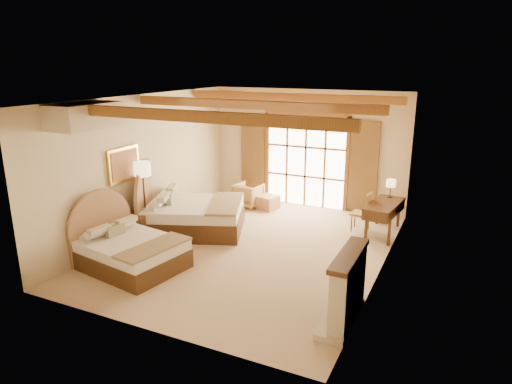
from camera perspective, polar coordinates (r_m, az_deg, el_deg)
The scene contains 19 objects.
floor at distance 10.00m, azimuth -0.61°, elevation -6.99°, with size 7.00×7.00×0.00m, color tan.
wall_back at distance 12.65m, azimuth 6.36°, elevation 5.42°, with size 5.50×5.50×0.00m, color beige.
wall_left at distance 10.94m, azimuth -13.72°, elevation 3.39°, with size 7.00×7.00×0.00m, color beige.
wall_right at distance 8.68m, azimuth 15.91°, elevation -0.03°, with size 7.00×7.00×0.00m, color beige.
ceiling at distance 9.23m, azimuth -0.67°, elevation 11.62°, with size 7.00×7.00×0.00m, color #A86433.
ceiling_beams at distance 9.24m, azimuth -0.66°, elevation 10.88°, with size 5.39×4.60×0.18m, color olive, non-canonical shape.
french_doors at distance 12.67m, azimuth 6.22°, elevation 3.82°, with size 3.95×0.08×2.60m.
fireplace at distance 7.27m, azimuth 11.23°, elevation -12.16°, with size 0.46×1.40×1.16m.
painting at distance 10.32m, azimuth -16.16°, elevation 3.32°, with size 0.06×0.95×0.75m.
canopy_valance at distance 9.03m, azimuth -20.53°, elevation 8.94°, with size 0.70×1.40×0.45m, color beige.
bed_near at distance 9.35m, azimuth -15.98°, elevation -6.79°, with size 2.14×1.74×1.26m.
bed_far at distance 11.01m, azimuth -8.58°, elevation -2.44°, with size 2.88×2.44×1.51m.
nightstand at distance 10.56m, azimuth -14.76°, elevation -4.36°, with size 0.54×0.54×0.65m, color #482F11.
floor_lamp at distance 10.51m, azimuth -13.99°, elevation 2.25°, with size 0.37×0.37×1.75m.
armchair at distance 12.70m, azimuth -0.98°, elevation -0.37°, with size 0.69×0.71×0.65m, color tan.
ottoman at distance 12.52m, azimuth 1.48°, elevation -1.29°, with size 0.50×0.50×0.37m, color #AA7552.
desk at distance 11.04m, azimuth 15.63°, elevation -3.07°, with size 0.78×1.48×0.76m.
desk_chair at distance 11.17m, azimuth 13.03°, elevation -3.27°, with size 0.46×0.46×0.95m.
desk_lamp at distance 11.34m, azimuth 16.51°, elevation 0.98°, with size 0.22×0.22×0.44m.
Camera 1 is at (4.04, -8.27, 3.91)m, focal length 32.00 mm.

